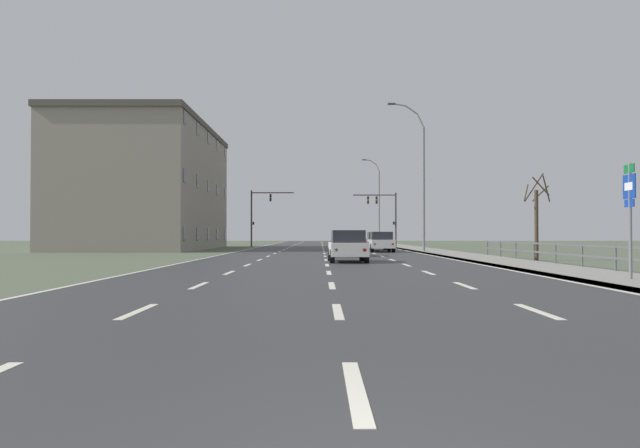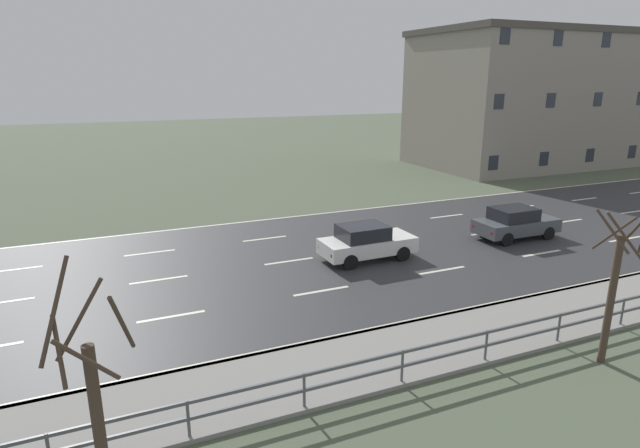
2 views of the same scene
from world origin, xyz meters
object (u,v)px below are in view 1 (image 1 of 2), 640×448
Objects in this scene: car_mid_centre at (383,242)px; traffic_signal_left at (261,210)px; highway_sign at (633,206)px; car_far_left at (347,241)px; street_lamp_midground at (424,179)px; car_near_right at (347,243)px; car_near_left at (350,246)px; car_distant at (379,241)px; street_lamp_distant at (381,203)px; traffic_signal_right at (388,210)px; brick_building at (151,187)px.

traffic_signal_left is at bearing 118.61° from car_mid_centre.
highway_sign is 0.54× the size of traffic_signal_left.
car_mid_centre is at bearing -68.71° from car_far_left.
street_lamp_midground reaches higher than highway_sign.
car_near_right is at bearing -126.25° from street_lamp_midground.
car_near_left is 1.01× the size of car_distant.
street_lamp_distant is at bearing 76.63° from car_far_left.
street_lamp_midground reaches higher than car_near_left.
street_lamp_midground reaches higher than car_far_left.
traffic_signal_right is 0.95× the size of traffic_signal_left.
street_lamp_distant reaches higher than car_near_right.
car_mid_centre and car_near_left have the same top height.
car_near_right is (-5.55, -28.16, -3.23)m from traffic_signal_right.
car_mid_centre is at bearing 169.41° from street_lamp_midground.
car_near_right is at bearing 87.76° from car_near_left.
car_far_left is at bearing 100.36° from highway_sign.
street_lamp_distant reaches higher than car_near_left.
car_far_left is (-2.80, 0.41, 0.00)m from car_distant.
brick_building reaches higher than street_lamp_midground.
car_far_left is (-6.59, 36.06, -1.35)m from highway_sign.
street_lamp_distant is 2.79× the size of car_near_right.
car_near_left is at bearing -110.98° from street_lamp_midground.
highway_sign is at bearing -89.18° from street_lamp_distant.
street_lamp_midground is 1.94× the size of traffic_signal_right.
highway_sign is at bearing -73.02° from traffic_signal_left.
street_lamp_distant is 1.95× the size of traffic_signal_right.
brick_building is (-17.67, 19.18, 4.97)m from car_near_right.
highway_sign reaches higher than car_far_left.
brick_building is (-20.85, 10.15, 4.97)m from car_mid_centre.
car_mid_centre is (-2.36, -19.12, -3.23)m from traffic_signal_right.
traffic_signal_left is (-13.83, 1.41, 0.03)m from traffic_signal_right.
street_lamp_midground is 26.17m from brick_building.
traffic_signal_left is 19.28m from car_distant.
highway_sign is 0.82× the size of car_distant.
street_lamp_distant is 3.41× the size of highway_sign.
car_near_left is 23.00m from car_distant.
brick_building reaches higher than car_mid_centre.
brick_building is (-9.38, -10.39, 1.71)m from traffic_signal_left.
traffic_signal_left is at bearing 101.05° from car_near_left.
street_lamp_midground reaches higher than car_mid_centre.
car_far_left is 0.18× the size of brick_building.
traffic_signal_right is 14.12m from car_distant.
brick_building reaches higher than car_near_left.
traffic_signal_left is 23.75m from car_mid_centre.
car_near_right is 26.55m from brick_building.
highway_sign is 0.81× the size of car_far_left.
car_distant is (3.55, 22.73, 0.00)m from car_near_left.
traffic_signal_left is 1.51× the size of car_near_right.
car_distant and car_far_left have the same top height.
car_far_left is 15.00m from car_near_right.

